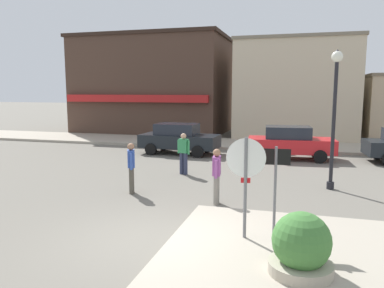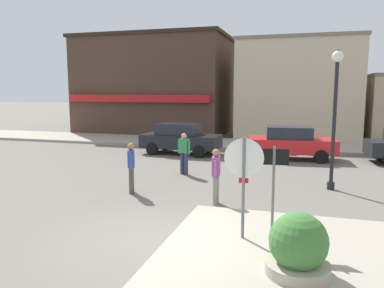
{
  "view_description": "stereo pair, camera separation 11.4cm",
  "coord_description": "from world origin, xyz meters",
  "px_view_note": "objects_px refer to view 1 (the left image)",
  "views": [
    {
      "loc": [
        3.04,
        -7.23,
        3.25
      ],
      "look_at": [
        -0.29,
        4.5,
        1.5
      ],
      "focal_mm": 35.0,
      "sensor_mm": 36.0,
      "label": 1
    },
    {
      "loc": [
        3.15,
        -7.2,
        3.25
      ],
      "look_at": [
        -0.29,
        4.5,
        1.5
      ],
      "focal_mm": 35.0,
      "sensor_mm": 36.0,
      "label": 2
    }
  ],
  "objects_px": {
    "planter": "(301,250)",
    "one_way_sign": "(275,183)",
    "pedestrian_kerb_side": "(184,152)",
    "lamp_post": "(335,100)",
    "pedestrian_crossing_far": "(131,166)",
    "parked_car_nearest": "(179,138)",
    "parked_car_second": "(290,142)",
    "stop_sign": "(246,175)",
    "pedestrian_crossing_near": "(217,174)"
  },
  "relations": [
    {
      "from": "stop_sign",
      "to": "parked_car_nearest",
      "type": "relative_size",
      "value": 0.56
    },
    {
      "from": "parked_car_second",
      "to": "pedestrian_crossing_far",
      "type": "height_order",
      "value": "pedestrian_crossing_far"
    },
    {
      "from": "pedestrian_crossing_far",
      "to": "planter",
      "type": "bearing_deg",
      "value": -40.03
    },
    {
      "from": "stop_sign",
      "to": "planter",
      "type": "bearing_deg",
      "value": -49.14
    },
    {
      "from": "one_way_sign",
      "to": "pedestrian_crossing_near",
      "type": "xyz_separation_m",
      "value": [
        -1.77,
        2.4,
        -0.46
      ]
    },
    {
      "from": "parked_car_nearest",
      "to": "parked_car_second",
      "type": "bearing_deg",
      "value": 0.19
    },
    {
      "from": "planter",
      "to": "pedestrian_kerb_side",
      "type": "xyz_separation_m",
      "value": [
        -4.36,
        7.38,
        0.31
      ]
    },
    {
      "from": "one_way_sign",
      "to": "planter",
      "type": "relative_size",
      "value": 1.71
    },
    {
      "from": "lamp_post",
      "to": "parked_car_second",
      "type": "bearing_deg",
      "value": 105.13
    },
    {
      "from": "one_way_sign",
      "to": "pedestrian_kerb_side",
      "type": "bearing_deg",
      "value": 123.19
    },
    {
      "from": "pedestrian_crossing_far",
      "to": "parked_car_nearest",
      "type": "bearing_deg",
      "value": 96.38
    },
    {
      "from": "one_way_sign",
      "to": "lamp_post",
      "type": "relative_size",
      "value": 0.46
    },
    {
      "from": "stop_sign",
      "to": "lamp_post",
      "type": "bearing_deg",
      "value": 68.06
    },
    {
      "from": "parked_car_second",
      "to": "pedestrian_kerb_side",
      "type": "height_order",
      "value": "pedestrian_kerb_side"
    },
    {
      "from": "parked_car_second",
      "to": "pedestrian_crossing_far",
      "type": "xyz_separation_m",
      "value": [
        -4.7,
        -7.58,
        0.06
      ]
    },
    {
      "from": "stop_sign",
      "to": "parked_car_second",
      "type": "height_order",
      "value": "stop_sign"
    },
    {
      "from": "one_way_sign",
      "to": "parked_car_nearest",
      "type": "relative_size",
      "value": 0.52
    },
    {
      "from": "stop_sign",
      "to": "pedestrian_crossing_near",
      "type": "relative_size",
      "value": 1.43
    },
    {
      "from": "one_way_sign",
      "to": "pedestrian_kerb_side",
      "type": "height_order",
      "value": "one_way_sign"
    },
    {
      "from": "parked_car_second",
      "to": "pedestrian_crossing_far",
      "type": "bearing_deg",
      "value": -121.82
    },
    {
      "from": "one_way_sign",
      "to": "pedestrian_crossing_far",
      "type": "bearing_deg",
      "value": 148.86
    },
    {
      "from": "lamp_post",
      "to": "pedestrian_crossing_near",
      "type": "xyz_separation_m",
      "value": [
        -3.3,
        -2.65,
        -2.09
      ]
    },
    {
      "from": "lamp_post",
      "to": "pedestrian_crossing_near",
      "type": "relative_size",
      "value": 2.82
    },
    {
      "from": "one_way_sign",
      "to": "lamp_post",
      "type": "height_order",
      "value": "lamp_post"
    },
    {
      "from": "one_way_sign",
      "to": "parked_car_second",
      "type": "relative_size",
      "value": 0.51
    },
    {
      "from": "planter",
      "to": "pedestrian_kerb_side",
      "type": "relative_size",
      "value": 0.76
    },
    {
      "from": "planter",
      "to": "pedestrian_crossing_far",
      "type": "distance_m",
      "value": 6.74
    },
    {
      "from": "parked_car_nearest",
      "to": "pedestrian_kerb_side",
      "type": "relative_size",
      "value": 2.53
    },
    {
      "from": "stop_sign",
      "to": "one_way_sign",
      "type": "bearing_deg",
      "value": 20.77
    },
    {
      "from": "stop_sign",
      "to": "pedestrian_crossing_near",
      "type": "bearing_deg",
      "value": 114.09
    },
    {
      "from": "pedestrian_crossing_far",
      "to": "stop_sign",
      "type": "bearing_deg",
      "value": -36.88
    },
    {
      "from": "pedestrian_crossing_far",
      "to": "lamp_post",
      "type": "bearing_deg",
      "value": 20.23
    },
    {
      "from": "stop_sign",
      "to": "pedestrian_crossing_far",
      "type": "bearing_deg",
      "value": 143.12
    },
    {
      "from": "lamp_post",
      "to": "pedestrian_crossing_far",
      "type": "xyz_separation_m",
      "value": [
        -6.14,
        -2.26,
        -2.09
      ]
    },
    {
      "from": "parked_car_second",
      "to": "pedestrian_kerb_side",
      "type": "bearing_deg",
      "value": -130.83
    },
    {
      "from": "stop_sign",
      "to": "one_way_sign",
      "type": "relative_size",
      "value": 1.1
    },
    {
      "from": "parked_car_second",
      "to": "pedestrian_kerb_side",
      "type": "distance_m",
      "value": 5.98
    },
    {
      "from": "pedestrian_kerb_side",
      "to": "planter",
      "type": "bearing_deg",
      "value": -59.41
    },
    {
      "from": "stop_sign",
      "to": "parked_car_second",
      "type": "relative_size",
      "value": 0.56
    },
    {
      "from": "lamp_post",
      "to": "parked_car_nearest",
      "type": "bearing_deg",
      "value": 142.82
    },
    {
      "from": "planter",
      "to": "one_way_sign",
      "type": "bearing_deg",
      "value": 109.42
    },
    {
      "from": "one_way_sign",
      "to": "parked_car_nearest",
      "type": "distance_m",
      "value": 11.71
    },
    {
      "from": "stop_sign",
      "to": "parked_car_second",
      "type": "xyz_separation_m",
      "value": [
        0.69,
        10.59,
        -0.71
      ]
    },
    {
      "from": "stop_sign",
      "to": "lamp_post",
      "type": "distance_m",
      "value": 5.87
    },
    {
      "from": "one_way_sign",
      "to": "pedestrian_crossing_far",
      "type": "relative_size",
      "value": 1.3
    },
    {
      "from": "pedestrian_crossing_near",
      "to": "one_way_sign",
      "type": "bearing_deg",
      "value": -53.6
    },
    {
      "from": "planter",
      "to": "parked_car_nearest",
      "type": "xyz_separation_m",
      "value": [
        -6.0,
        11.89,
        0.25
      ]
    },
    {
      "from": "lamp_post",
      "to": "parked_car_second",
      "type": "relative_size",
      "value": 1.1
    },
    {
      "from": "parked_car_nearest",
      "to": "parked_car_second",
      "type": "distance_m",
      "value": 5.55
    },
    {
      "from": "planter",
      "to": "parked_car_nearest",
      "type": "height_order",
      "value": "parked_car_nearest"
    }
  ]
}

